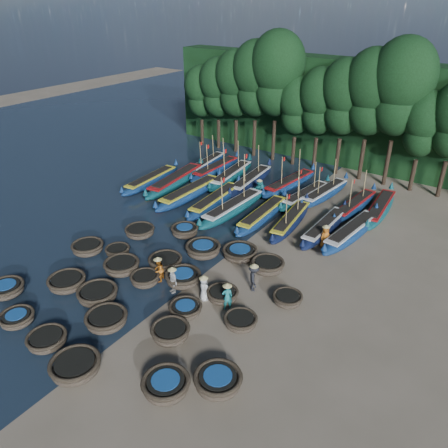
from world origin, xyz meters
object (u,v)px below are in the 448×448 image
Objects in this scene: coracle_17 at (183,278)px; fisherman_4 at (173,279)px; coracle_16 at (165,262)px; coracle_13 at (186,309)px; long_boat_17 at (380,209)px; long_boat_4 at (233,208)px; long_boat_5 at (263,215)px; coracle_7 at (106,319)px; coracle_23 at (240,253)px; coracle_15 at (118,251)px; coracle_0 at (6,289)px; coracle_24 at (268,266)px; fisherman_6 at (325,236)px; long_boat_9 at (207,164)px; coracle_14 at (241,321)px; long_boat_15 at (325,193)px; coracle_10 at (88,248)px; coracle_21 at (185,231)px; long_boat_12 at (251,180)px; coracle_9 at (218,381)px; coracle_2 at (47,340)px; coracle_5 at (67,282)px; coracle_12 at (145,279)px; fisherman_2 at (158,269)px; coracle_3 at (75,366)px; coracle_8 at (171,332)px; long_boat_13 at (290,183)px; coracle_11 at (122,266)px; long_boat_8 at (352,232)px; coracle_6 at (98,294)px; fisherman_0 at (204,287)px; fisherman_1 at (227,295)px; long_boat_2 at (190,193)px; long_boat_3 at (215,201)px; coracle_4 at (166,385)px; long_boat_14 at (305,196)px; coracle_19 at (288,299)px; fisherman_3 at (254,277)px; long_boat_6 at (291,221)px; long_boat_16 at (355,206)px; long_boat_0 at (151,180)px; long_boat_1 at (176,181)px; coracle_1 at (17,318)px; coracle_22 at (203,249)px; coracle_18 at (222,295)px; coracle_20 at (140,231)px; long_boat_10 at (216,169)px.

coracle_17 is 1.21× the size of fisherman_4.
coracle_16 is 2.27m from coracle_17.
long_boat_17 reaches higher than coracle_13.
long_boat_4 is 1.09× the size of long_boat_5.
coracle_7 is 0.30× the size of long_boat_17.
coracle_15 is at bearing -147.61° from coracle_23.
coracle_24 is at bearing 43.70° from coracle_0.
fisherman_6 is (12.77, 15.47, 0.45)m from coracle_0.
long_boat_9 is (-2.85, 22.96, 0.07)m from coracle_0.
coracle_0 is 1.17× the size of coracle_14.
coracle_10 is at bearing -112.10° from long_boat_15.
coracle_17 is 5.87m from coracle_21.
long_boat_12 reaches higher than coracle_15.
coracle_9 is at bearing -68.66° from long_boat_5.
coracle_5 reaches higher than coracle_2.
coracle_12 is 3.77m from coracle_13.
fisherman_6 is at bearing 48.28° from coracle_16.
coracle_3 is at bearing -5.64° from fisherman_2.
coracle_8 is 0.28× the size of long_boat_13.
coracle_11 is 1.28× the size of coracle_21.
long_boat_8 is (13.66, 11.95, 0.11)m from coracle_10.
coracle_14 is at bearing -100.25° from long_boat_17.
coracle_6 is 9.26m from coracle_9.
long_boat_12 reaches higher than long_boat_8.
long_boat_17 is at bearing 69.50° from coracle_2.
coracle_8 is at bearing 138.89° from fisherman_0.
long_boat_2 is at bearing -89.11° from fisherman_1.
long_boat_3 is at bearing 75.49° from coracle_10.
coracle_4 is (12.20, 0.01, 0.06)m from coracle_0.
long_boat_4 is at bearing -116.42° from long_boat_14.
coracle_19 is 7.78m from fisherman_2.
coracle_8 is at bearing 29.43° from fisherman_2.
coracle_17 is at bearing 79.79° from fisherman_3.
long_boat_4 is (0.24, 13.32, 0.14)m from coracle_6.
long_boat_16 is (2.97, 5.21, -0.01)m from long_boat_6.
long_boat_0 is 0.87× the size of long_boat_1.
coracle_11 is at bearing -113.25° from long_boat_16.
coracle_1 is 2.68m from coracle_2.
fisherman_4 is (9.96, -11.90, 0.26)m from long_boat_1.
long_boat_1 is at bearing 102.62° from fisherman_6.
coracle_22 is (-3.46, 7.20, 0.05)m from coracle_8.
coracle_16 is at bearing -110.83° from long_boat_16.
coracle_21 is at bearing 55.17° from coracle_10.
long_boat_8 is (10.12, 12.23, 0.09)m from coracle_11.
coracle_14 is at bearing -31.92° from coracle_18.
long_boat_9 reaches higher than coracle_15.
coracle_0 is 0.84× the size of coracle_20.
long_boat_6 is (0.02, 12.17, 0.15)m from coracle_13.
coracle_13 is 20.63m from long_boat_10.
long_boat_12 is (-3.58, 11.74, 0.07)m from coracle_22.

